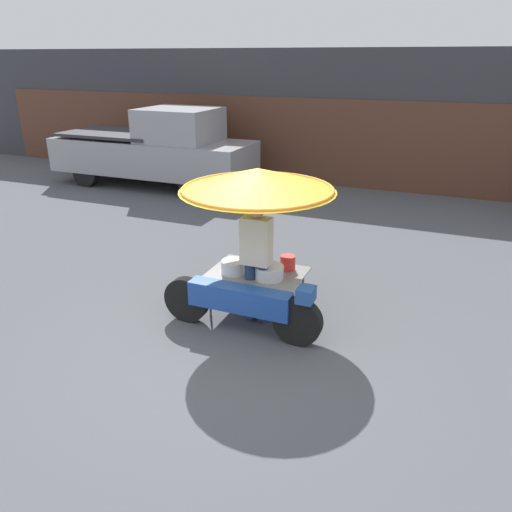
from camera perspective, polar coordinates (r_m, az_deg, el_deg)
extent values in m
plane|color=#4C4F54|center=(6.26, -2.92, -9.98)|extent=(36.00, 36.00, 0.00)
cube|color=#38383D|center=(14.50, 13.61, 15.18)|extent=(28.00, 2.00, 3.50)
cube|color=#563323|center=(13.58, 12.62, 12.22)|extent=(23.80, 0.06, 2.28)
cylinder|color=black|center=(6.13, 4.76, -7.46)|extent=(0.62, 0.14, 0.62)
cylinder|color=black|center=(6.69, -7.91, -4.94)|extent=(0.62, 0.14, 0.62)
cube|color=#1E479E|center=(6.29, -1.88, -4.90)|extent=(1.36, 0.24, 0.32)
cube|color=#234C93|center=(5.93, 5.71, -4.41)|extent=(0.20, 0.24, 0.18)
cylinder|color=black|center=(7.08, 0.97, -3.40)|extent=(0.55, 0.14, 0.55)
cylinder|color=#515156|center=(6.38, 3.36, -6.35)|extent=(0.03, 0.03, 0.58)
cylinder|color=#515156|center=(7.01, 5.38, -3.67)|extent=(0.03, 0.03, 0.58)
cylinder|color=#515156|center=(6.76, -5.27, -4.69)|extent=(0.03, 0.03, 0.58)
cylinder|color=#515156|center=(7.36, -2.60, -2.30)|extent=(0.03, 0.03, 0.58)
cube|color=gray|center=(6.73, 0.16, -1.91)|extent=(1.26, 0.88, 0.02)
cylinder|color=#B2B2B7|center=(6.52, 0.17, 2.70)|extent=(0.03, 0.03, 1.12)
cone|color=yellow|center=(6.32, 0.18, 8.74)|extent=(2.00, 2.00, 0.29)
torus|color=orange|center=(6.35, 0.17, 7.66)|extent=(1.95, 1.95, 0.05)
cylinder|color=silver|center=(6.67, -2.59, -1.24)|extent=(0.33, 0.33, 0.18)
cylinder|color=silver|center=(6.51, 1.52, -1.86)|extent=(0.38, 0.38, 0.17)
cylinder|color=red|center=(6.79, 3.65, -0.76)|extent=(0.20, 0.20, 0.20)
cylinder|color=navy|center=(6.61, -0.69, -4.04)|extent=(0.14, 0.14, 0.82)
cylinder|color=navy|center=(6.55, 0.76, -4.30)|extent=(0.14, 0.14, 0.82)
cube|color=beige|center=(6.30, 0.03, 1.73)|extent=(0.38, 0.22, 0.62)
sphere|color=tan|center=(6.17, 0.03, 5.39)|extent=(0.22, 0.22, 0.22)
cylinder|color=black|center=(12.54, -7.20, 8.17)|extent=(0.72, 0.24, 0.72)
cylinder|color=black|center=(13.90, -3.98, 9.64)|extent=(0.72, 0.24, 0.72)
cylinder|color=black|center=(14.42, -18.84, 8.98)|extent=(0.72, 0.24, 0.72)
cylinder|color=black|center=(15.62, -15.07, 10.32)|extent=(0.72, 0.24, 0.72)
cube|color=#939399|center=(13.96, -11.69, 11.14)|extent=(5.49, 1.86, 0.88)
cube|color=#939399|center=(13.36, -8.73, 14.58)|extent=(1.87, 1.71, 0.83)
cube|color=#2D2D33|center=(14.51, -15.57, 13.36)|extent=(2.85, 1.79, 0.08)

